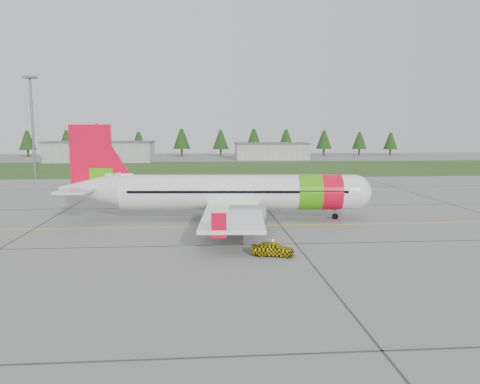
{
  "coord_description": "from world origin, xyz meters",
  "views": [
    {
      "loc": [
        2.07,
        -39.31,
        9.87
      ],
      "look_at": [
        5.82,
        8.72,
        3.46
      ],
      "focal_mm": 35.0,
      "sensor_mm": 36.0,
      "label": 1
    }
  ],
  "objects": [
    {
      "name": "ground",
      "position": [
        0.0,
        0.0,
        0.0
      ],
      "size": [
        320.0,
        320.0,
        0.0
      ],
      "primitive_type": "plane",
      "color": "gray",
      "rests_on": "ground"
    },
    {
      "name": "aircraft",
      "position": [
        4.98,
        11.78,
        3.01
      ],
      "size": [
        34.52,
        31.87,
        10.45
      ],
      "rotation": [
        0.0,
        0.0,
        -0.07
      ],
      "color": "white",
      "rests_on": "ground"
    },
    {
      "name": "follow_me_car",
      "position": [
        7.47,
        -3.71,
        1.68
      ],
      "size": [
        1.45,
        1.6,
        3.36
      ],
      "primitive_type": "imported",
      "rotation": [
        0.0,
        0.0,
        1.32
      ],
      "color": "yellow",
      "rests_on": "ground"
    },
    {
      "name": "service_van",
      "position": [
        -22.42,
        58.71,
        2.04
      ],
      "size": [
        1.84,
        1.79,
        4.08
      ],
      "primitive_type": "imported",
      "rotation": [
        0.0,
        0.0,
        0.4
      ],
      "color": "silver",
      "rests_on": "ground"
    },
    {
      "name": "grass_strip",
      "position": [
        0.0,
        82.0,
        0.01
      ],
      "size": [
        320.0,
        50.0,
        0.03
      ],
      "primitive_type": "cube",
      "color": "#30561E",
      "rests_on": "ground"
    },
    {
      "name": "taxi_guideline",
      "position": [
        0.0,
        8.0,
        0.01
      ],
      "size": [
        120.0,
        0.25,
        0.02
      ],
      "primitive_type": "cube",
      "color": "gold",
      "rests_on": "ground"
    },
    {
      "name": "hangar_west",
      "position": [
        -30.0,
        110.0,
        3.0
      ],
      "size": [
        32.0,
        14.0,
        6.0
      ],
      "primitive_type": "cube",
      "color": "#A8A8A3",
      "rests_on": "ground"
    },
    {
      "name": "hangar_east",
      "position": [
        25.0,
        118.0,
        2.6
      ],
      "size": [
        24.0,
        12.0,
        5.2
      ],
      "primitive_type": "cube",
      "color": "#A8A8A3",
      "rests_on": "ground"
    },
    {
      "name": "floodlight_mast",
      "position": [
        -32.0,
        58.0,
        10.0
      ],
      "size": [
        0.5,
        0.5,
        20.0
      ],
      "primitive_type": "cylinder",
      "color": "slate",
      "rests_on": "ground"
    },
    {
      "name": "treeline",
      "position": [
        0.0,
        138.0,
        5.0
      ],
      "size": [
        160.0,
        8.0,
        10.0
      ],
      "primitive_type": null,
      "color": "#1C3F14",
      "rests_on": "ground"
    }
  ]
}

